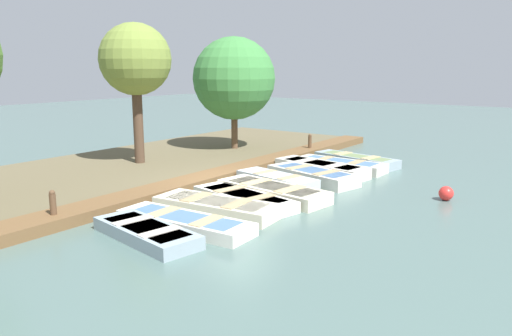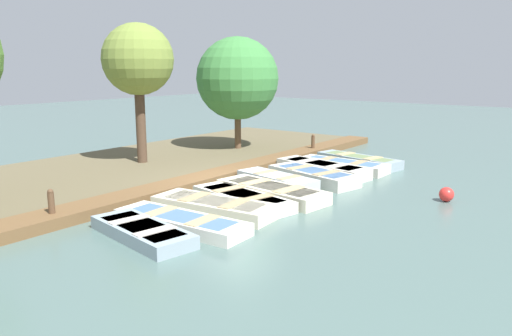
# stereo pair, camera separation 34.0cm
# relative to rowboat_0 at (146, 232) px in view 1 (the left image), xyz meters

# --- Properties ---
(ground_plane) EXTENTS (80.00, 80.00, 0.00)m
(ground_plane) POSITION_rel_rowboat_0_xyz_m (-1.25, 4.90, -0.16)
(ground_plane) COLOR #4C6660
(shore_bank) EXTENTS (8.00, 24.00, 0.16)m
(shore_bank) POSITION_rel_rowboat_0_xyz_m (-6.25, 4.90, -0.08)
(shore_bank) COLOR brown
(shore_bank) RESTS_ON ground_plane
(dock_walkway) EXTENTS (1.05, 22.95, 0.30)m
(dock_walkway) POSITION_rel_rowboat_0_xyz_m (-2.55, 4.90, -0.01)
(dock_walkway) COLOR brown
(dock_walkway) RESTS_ON ground_plane
(rowboat_0) EXTENTS (3.09, 1.55, 0.33)m
(rowboat_0) POSITION_rel_rowboat_0_xyz_m (0.00, 0.00, 0.00)
(rowboat_0) COLOR #8C9EA8
(rowboat_0) RESTS_ON ground_plane
(rowboat_1) EXTENTS (3.63, 1.26, 0.33)m
(rowboat_1) POSITION_rel_rowboat_0_xyz_m (0.18, 1.05, -0.00)
(rowboat_1) COLOR silver
(rowboat_1) RESTS_ON ground_plane
(rowboat_2) EXTENTS (3.53, 1.52, 0.38)m
(rowboat_2) POSITION_rel_rowboat_0_xyz_m (-0.01, 2.45, 0.03)
(rowboat_2) COLOR beige
(rowboat_2) RESTS_ON ground_plane
(rowboat_3) EXTENTS (3.53, 1.74, 0.34)m
(rowboat_3) POSITION_rel_rowboat_0_xyz_m (0.03, 3.61, 0.00)
(rowboat_3) COLOR silver
(rowboat_3) RESTS_ON ground_plane
(rowboat_4) EXTENTS (3.69, 1.65, 0.39)m
(rowboat_4) POSITION_rel_rowboat_0_xyz_m (0.28, 4.69, 0.03)
(rowboat_4) COLOR beige
(rowboat_4) RESTS_ON ground_plane
(rowboat_5) EXTENTS (3.03, 1.49, 0.41)m
(rowboat_5) POSITION_rel_rowboat_0_xyz_m (-0.40, 5.94, 0.04)
(rowboat_5) COLOR #B2BCC1
(rowboat_5) RESTS_ON ground_plane
(rowboat_6) EXTENTS (3.43, 1.91, 0.43)m
(rowboat_6) POSITION_rel_rowboat_0_xyz_m (0.19, 7.22, 0.05)
(rowboat_6) COLOR beige
(rowboat_6) RESTS_ON ground_plane
(rowboat_7) EXTENTS (3.70, 1.68, 0.44)m
(rowboat_7) POSITION_rel_rowboat_0_xyz_m (-0.13, 8.43, 0.06)
(rowboat_7) COLOR beige
(rowboat_7) RESTS_ON ground_plane
(rowboat_8) EXTENTS (3.47, 1.20, 0.38)m
(rowboat_8) POSITION_rel_rowboat_0_xyz_m (0.06, 9.55, 0.02)
(rowboat_8) COLOR beige
(rowboat_8) RESTS_ON ground_plane
(rowboat_9) EXTENTS (3.62, 1.61, 0.37)m
(rowboat_9) POSITION_rel_rowboat_0_xyz_m (0.10, 10.90, 0.02)
(rowboat_9) COLOR #8C9EA8
(rowboat_9) RESTS_ON ground_plane
(mooring_post_near) EXTENTS (0.16, 0.16, 0.92)m
(mooring_post_near) POSITION_rel_rowboat_0_xyz_m (-2.51, -0.69, 0.30)
(mooring_post_near) COLOR brown
(mooring_post_near) RESTS_ON ground_plane
(mooring_post_far) EXTENTS (0.16, 0.16, 0.92)m
(mooring_post_far) POSITION_rel_rowboat_0_xyz_m (-2.51, 11.76, 0.30)
(mooring_post_far) COLOR brown
(mooring_post_far) RESTS_ON ground_plane
(buoy) EXTENTS (0.42, 0.42, 0.42)m
(buoy) POSITION_rel_rowboat_0_xyz_m (4.55, 7.39, 0.05)
(buoy) COLOR red
(buoy) RESTS_ON ground_plane
(park_tree_left) EXTENTS (2.69, 2.69, 5.44)m
(park_tree_left) POSITION_rel_rowboat_0_xyz_m (-6.52, 5.54, 3.87)
(park_tree_left) COLOR #4C3828
(park_tree_left) RESTS_ON ground_plane
(park_tree_center) EXTENTS (3.67, 3.67, 5.13)m
(park_tree_center) POSITION_rel_rowboat_0_xyz_m (-5.68, 10.41, 3.13)
(park_tree_center) COLOR brown
(park_tree_center) RESTS_ON ground_plane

